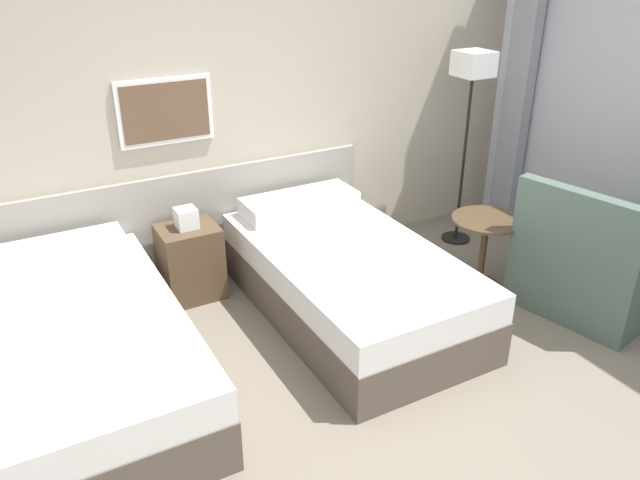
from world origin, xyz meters
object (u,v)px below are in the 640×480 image
(nightstand, at_px, (191,260))
(side_table, at_px, (484,239))
(bed_near_door, at_px, (84,352))
(armchair, at_px, (588,270))
(bed_near_window, at_px, (348,279))
(floor_lamp, at_px, (472,84))

(nightstand, distance_m, side_table, 2.09)
(bed_near_door, relative_size, nightstand, 2.85)
(bed_near_door, height_order, side_table, bed_near_door)
(armchair, bearing_deg, bed_near_window, 51.04)
(bed_near_door, distance_m, bed_near_window, 1.71)
(floor_lamp, bearing_deg, bed_near_window, -159.15)
(bed_near_door, xyz_separation_m, nightstand, (0.85, 0.73, 0.03))
(bed_near_window, bearing_deg, armchair, -27.00)
(nightstand, distance_m, armchair, 2.73)
(bed_near_window, distance_m, side_table, 1.06)
(bed_near_door, height_order, bed_near_window, same)
(bed_near_window, relative_size, side_table, 3.55)
(side_table, height_order, armchair, armchair)
(bed_near_window, height_order, armchair, armchair)
(bed_near_door, distance_m, floor_lamp, 3.33)
(bed_near_door, distance_m, armchair, 3.25)
(side_table, relative_size, armchair, 0.55)
(side_table, bearing_deg, floor_lamp, 62.36)
(armchair, bearing_deg, nightstand, 45.60)
(nightstand, distance_m, floor_lamp, 2.49)
(bed_near_window, xyz_separation_m, armchair, (1.45, -0.74, 0.04))
(floor_lamp, xyz_separation_m, side_table, (-0.37, -0.70, -0.93))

